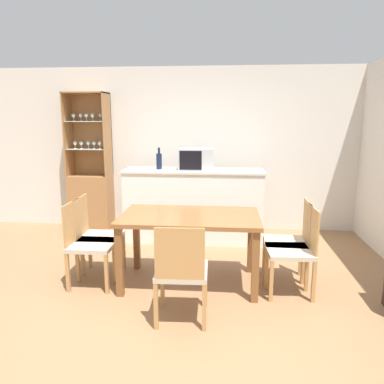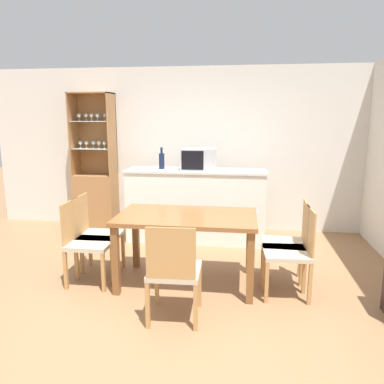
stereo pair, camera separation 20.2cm
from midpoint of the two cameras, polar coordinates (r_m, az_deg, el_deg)
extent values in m
plane|color=#936B47|center=(3.82, -4.92, -16.56)|extent=(18.00, 18.00, 0.00)
cube|color=silver|center=(6.00, -0.68, 6.50)|extent=(6.80, 0.06, 2.55)
cube|color=white|center=(5.44, -0.82, -2.21)|extent=(1.97, 0.52, 1.01)
cube|color=beige|center=(5.34, -0.83, 3.24)|extent=(2.00, 0.55, 0.03)
cube|color=#A37042|center=(6.30, -15.96, -1.45)|extent=(0.65, 0.39, 0.87)
cube|color=#A37042|center=(6.34, -15.89, 8.47)|extent=(0.65, 0.02, 1.29)
cube|color=#A37042|center=(6.29, -19.21, 8.26)|extent=(0.02, 0.39, 1.29)
cube|color=#A37042|center=(6.05, -13.70, 8.47)|extent=(0.02, 0.39, 1.29)
cube|color=#A37042|center=(6.17, -16.85, 14.26)|extent=(0.65, 0.39, 0.02)
cube|color=silver|center=(6.18, -16.40, 6.34)|extent=(0.60, 0.34, 0.01)
cube|color=silver|center=(6.16, -16.62, 10.28)|extent=(0.60, 0.34, 0.01)
cylinder|color=silver|center=(6.22, -18.27, 6.34)|extent=(0.04, 0.04, 0.01)
cylinder|color=silver|center=(6.22, -18.28, 6.62)|extent=(0.01, 0.01, 0.06)
sphere|color=silver|center=(6.21, -18.31, 7.09)|extent=(0.06, 0.06, 0.06)
cylinder|color=silver|center=(6.21, -18.48, 10.25)|extent=(0.04, 0.04, 0.01)
cylinder|color=silver|center=(6.21, -18.50, 10.53)|extent=(0.01, 0.01, 0.06)
sphere|color=silver|center=(6.21, -18.53, 11.01)|extent=(0.06, 0.06, 0.06)
cylinder|color=silver|center=(6.18, -17.39, 6.36)|extent=(0.04, 0.04, 0.01)
cylinder|color=silver|center=(6.18, -17.41, 6.64)|extent=(0.01, 0.01, 0.06)
sphere|color=silver|center=(6.18, -17.44, 7.12)|extent=(0.06, 0.06, 0.06)
cylinder|color=silver|center=(6.20, -17.48, 10.31)|extent=(0.04, 0.04, 0.01)
cylinder|color=silver|center=(6.20, -17.50, 10.59)|extent=(0.01, 0.01, 0.06)
sphere|color=silver|center=(6.20, -17.53, 11.07)|extent=(0.06, 0.06, 0.06)
cylinder|color=silver|center=(6.17, -16.41, 6.41)|extent=(0.04, 0.04, 0.01)
cylinder|color=silver|center=(6.17, -16.42, 6.70)|extent=(0.01, 0.01, 0.06)
sphere|color=silver|center=(6.17, -16.45, 7.17)|extent=(0.06, 0.06, 0.06)
cylinder|color=silver|center=(6.14, -16.69, 10.35)|extent=(0.04, 0.04, 0.01)
cylinder|color=silver|center=(6.14, -16.71, 10.63)|extent=(0.01, 0.01, 0.06)
sphere|color=silver|center=(6.14, -16.74, 11.11)|extent=(0.06, 0.06, 0.06)
cylinder|color=silver|center=(6.12, -15.60, 6.42)|extent=(0.04, 0.04, 0.01)
cylinder|color=silver|center=(6.12, -15.61, 6.70)|extent=(0.01, 0.01, 0.06)
sphere|color=silver|center=(6.11, -15.64, 7.18)|extent=(0.06, 0.06, 0.06)
cylinder|color=silver|center=(6.10, -15.82, 10.39)|extent=(0.04, 0.04, 0.01)
cylinder|color=silver|center=(6.10, -15.84, 10.68)|extent=(0.01, 0.01, 0.06)
sphere|color=silver|center=(6.10, -15.87, 11.16)|extent=(0.06, 0.06, 0.06)
cylinder|color=silver|center=(6.07, -14.77, 6.42)|extent=(0.04, 0.04, 0.01)
cylinder|color=silver|center=(6.06, -14.78, 6.71)|extent=(0.01, 0.01, 0.06)
sphere|color=silver|center=(6.06, -14.81, 7.19)|extent=(0.06, 0.06, 0.06)
cylinder|color=silver|center=(6.12, -14.71, 10.45)|extent=(0.04, 0.04, 0.01)
cylinder|color=silver|center=(6.12, -14.72, 10.74)|extent=(0.01, 0.01, 0.06)
sphere|color=silver|center=(6.12, -14.75, 11.22)|extent=(0.06, 0.06, 0.06)
cube|color=brown|center=(3.97, -1.80, -3.82)|extent=(1.47, 0.85, 0.04)
cube|color=brown|center=(3.89, -12.50, -10.37)|extent=(0.07, 0.07, 0.73)
cube|color=brown|center=(3.72, 8.07, -11.24)|extent=(0.07, 0.07, 0.73)
cube|color=brown|center=(4.55, -9.70, -7.03)|extent=(0.07, 0.07, 0.73)
cube|color=brown|center=(4.41, 7.63, -7.58)|extent=(0.07, 0.07, 0.73)
cube|color=#C1B299|center=(4.19, 12.70, -7.61)|extent=(0.47, 0.47, 0.05)
cube|color=#B7844C|center=(4.14, 15.83, -4.44)|extent=(0.03, 0.42, 0.44)
cube|color=#B7844C|center=(4.06, 9.88, -11.62)|extent=(0.04, 0.04, 0.42)
cube|color=#B7844C|center=(4.44, 9.64, -9.56)|extent=(0.04, 0.04, 0.42)
cube|color=#B7844C|center=(4.11, 15.73, -11.65)|extent=(0.04, 0.04, 0.42)
cube|color=#B7844C|center=(4.48, 14.97, -9.61)|extent=(0.04, 0.04, 0.42)
cube|color=#C1B299|center=(3.95, 13.16, -8.81)|extent=(0.47, 0.47, 0.05)
cube|color=#B7844C|center=(3.92, 16.45, -5.38)|extent=(0.04, 0.42, 0.44)
cube|color=#B7844C|center=(3.82, 10.47, -13.22)|extent=(0.04, 0.04, 0.42)
cube|color=#B7844C|center=(4.19, 9.68, -10.89)|extent=(0.04, 0.04, 0.42)
cube|color=#B7844C|center=(3.90, 16.62, -13.00)|extent=(0.04, 0.04, 0.42)
cube|color=#B7844C|center=(4.26, 15.27, -10.75)|extent=(0.04, 0.04, 0.42)
cube|color=#C1B299|center=(4.19, -16.23, -7.78)|extent=(0.45, 0.45, 0.05)
cube|color=#B7844C|center=(4.20, -19.18, -4.43)|extent=(0.02, 0.42, 0.44)
cube|color=#B7844C|center=(4.39, -12.54, -9.97)|extent=(0.04, 0.04, 0.42)
cube|color=#B7844C|center=(4.03, -14.32, -12.05)|extent=(0.04, 0.04, 0.42)
cube|color=#B7844C|center=(4.52, -17.59, -9.57)|extent=(0.04, 0.04, 0.42)
cube|color=#B7844C|center=(4.17, -19.76, -11.51)|extent=(0.04, 0.04, 0.42)
cube|color=#C1B299|center=(4.42, -15.03, -6.72)|extent=(0.46, 0.46, 0.05)
cube|color=#B7844C|center=(4.42, -17.85, -3.57)|extent=(0.03, 0.42, 0.44)
cube|color=#B7844C|center=(4.62, -11.62, -8.82)|extent=(0.04, 0.04, 0.42)
cube|color=#B7844C|center=(4.25, -13.08, -10.70)|extent=(0.04, 0.04, 0.42)
cube|color=#B7844C|center=(4.74, -16.47, -8.52)|extent=(0.04, 0.04, 0.42)
cube|color=#B7844C|center=(4.38, -18.32, -10.30)|extent=(0.04, 0.04, 0.42)
cube|color=#C1B299|center=(3.39, -3.29, -11.95)|extent=(0.47, 0.47, 0.05)
cube|color=#B7844C|center=(3.10, -3.80, -9.40)|extent=(0.42, 0.03, 0.44)
cube|color=#B7844C|center=(3.70, -6.14, -13.90)|extent=(0.04, 0.04, 0.42)
cube|color=#B7844C|center=(3.66, 0.42, -14.13)|extent=(0.04, 0.04, 0.42)
cube|color=#B7844C|center=(3.34, -7.32, -16.88)|extent=(0.04, 0.04, 0.42)
cube|color=#B7844C|center=(3.30, 0.05, -17.21)|extent=(0.04, 0.04, 0.42)
cube|color=#B7BABF|center=(5.35, -0.41, 5.04)|extent=(0.48, 0.33, 0.30)
cube|color=black|center=(5.19, -1.34, 4.84)|extent=(0.31, 0.01, 0.26)
cylinder|color=#141E38|center=(5.43, -6.10, 4.66)|extent=(0.08, 0.08, 0.23)
cylinder|color=#141E38|center=(5.41, -6.14, 6.30)|extent=(0.03, 0.03, 0.09)
camera|label=1|loc=(0.10, -91.24, -0.25)|focal=35.00mm
camera|label=2|loc=(0.10, 88.76, 0.25)|focal=35.00mm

